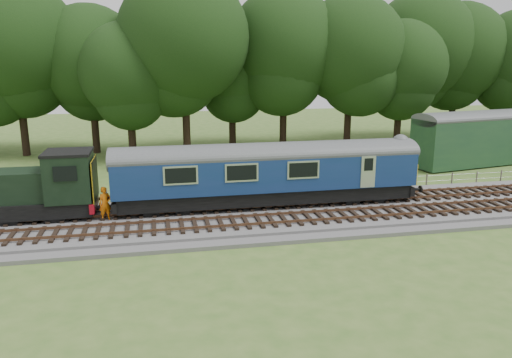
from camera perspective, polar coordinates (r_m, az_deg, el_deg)
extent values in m
plane|color=#3F6525|center=(29.69, 6.36, -4.10)|extent=(120.00, 120.00, 0.00)
cube|color=#4C4C4F|center=(29.64, 6.37, -3.78)|extent=(70.00, 7.00, 0.35)
cube|color=brown|center=(30.17, 5.99, -2.83)|extent=(66.50, 0.07, 0.14)
cube|color=brown|center=(31.49, 5.21, -2.10)|extent=(66.50, 0.07, 0.14)
cube|color=brown|center=(27.46, 7.86, -4.57)|extent=(66.50, 0.07, 0.14)
cube|color=brown|center=(28.75, 6.92, -3.70)|extent=(66.50, 0.07, 0.14)
cube|color=black|center=(30.08, 1.29, -1.68)|extent=(17.46, 2.52, 0.85)
cube|color=navy|center=(29.73, 1.31, 0.97)|extent=(18.00, 2.80, 2.05)
cube|color=yellow|center=(32.97, 16.78, 0.99)|extent=(0.06, 2.74, 1.30)
cube|color=black|center=(31.96, 11.85, -1.42)|extent=(2.60, 2.00, 0.55)
cube|color=black|center=(29.44, -10.19, -2.65)|extent=(2.60, 2.00, 0.55)
cube|color=black|center=(30.45, -26.22, -3.03)|extent=(8.73, 2.39, 0.85)
cube|color=black|center=(29.37, -20.52, 0.28)|extent=(2.40, 2.55, 2.60)
cube|color=maroon|center=(29.59, -18.01, -2.63)|extent=(0.25, 2.60, 0.55)
cube|color=yellow|center=(29.23, -17.94, 0.02)|extent=(0.06, 2.55, 2.30)
imported|color=orange|center=(28.49, -16.86, -2.70)|extent=(0.80, 0.67, 1.87)
cube|color=#1B3C25|center=(48.97, 26.43, 4.17)|extent=(18.14, 6.28, 4.03)
cube|color=#1B3C25|center=(48.87, 24.95, 3.23)|extent=(3.82, 3.82, 2.44)
cube|color=black|center=(48.68, 25.11, 4.75)|extent=(4.20, 4.20, 0.20)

